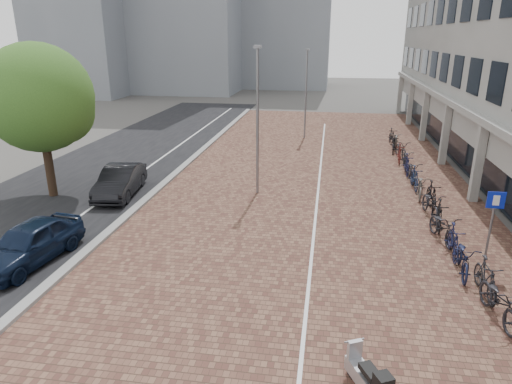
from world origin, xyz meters
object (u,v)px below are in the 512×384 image
object	(u,v)px
car_dark	(120,181)
scooter_front	(366,376)
car_navy	(29,243)
parking_sign	(493,217)

from	to	relation	value
car_dark	scooter_front	bearing A→B (deg)	-53.86
car_navy	parking_sign	size ratio (longest dim) A/B	1.58
car_dark	scooter_front	distance (m)	14.50
car_navy	car_dark	distance (m)	6.44
car_navy	parking_sign	xyz separation A→B (m)	(14.00, 1.99, 0.99)
car_dark	parking_sign	size ratio (longest dim) A/B	1.62
car_dark	scooter_front	world-z (taller)	car_dark
parking_sign	car_navy	bearing A→B (deg)	-172.72
car_navy	scooter_front	world-z (taller)	car_navy
scooter_front	parking_sign	xyz separation A→B (m)	(4.00, 6.05, 1.16)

